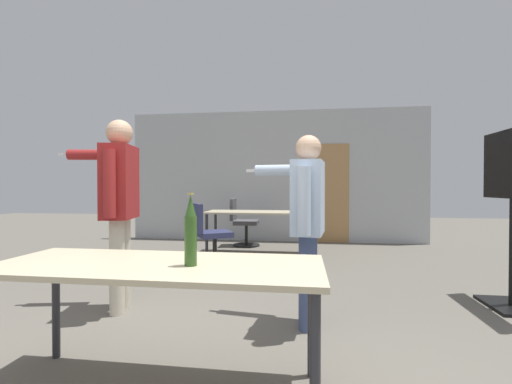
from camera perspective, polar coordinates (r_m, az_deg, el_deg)
The scene contains 8 objects.
back_wall at distance 7.33m, azimuth 3.30°, elevation 2.59°, with size 6.28×0.12×2.77m.
conference_table_near at distance 2.04m, azimuth -16.02°, elevation -13.26°, with size 1.83×0.70×0.73m.
conference_table_far at distance 5.89m, azimuth 1.03°, elevation -3.93°, with size 1.92×0.70×0.73m.
person_center_tall at distance 3.43m, azimuth -21.97°, elevation -0.51°, with size 0.88×0.63×1.78m.
person_far_watching at distance 2.87m, azimuth 8.43°, elevation -3.29°, with size 0.72×0.69×1.59m.
office_chair_side_rolled at distance 5.18m, azimuth -7.74°, elevation -7.31°, with size 0.68×0.65×0.91m.
office_chair_far_right at distance 6.73m, azimuth -2.27°, elevation -5.34°, with size 0.56×0.52×0.92m.
beer_bottle at distance 1.88m, azimuth -10.72°, elevation -6.50°, with size 0.07×0.07×0.39m.
Camera 1 is at (0.60, -1.50, 1.16)m, focal length 24.00 mm.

